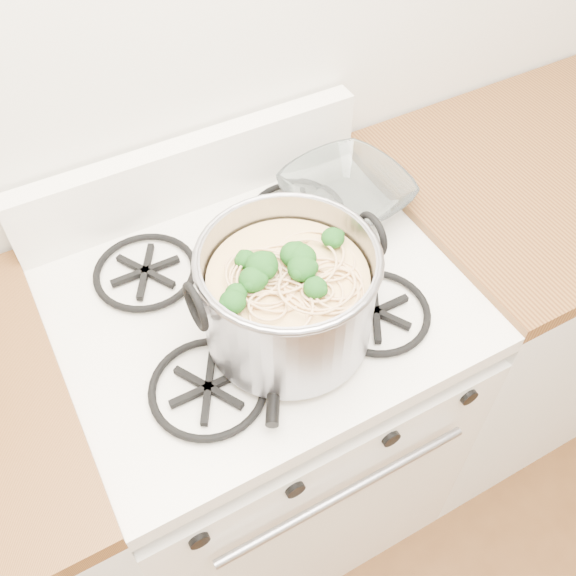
# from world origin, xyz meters

# --- Properties ---
(gas_range) EXTENTS (0.76, 0.66, 0.92)m
(gas_range) POSITION_xyz_m (0.00, 1.26, 0.44)
(gas_range) COLOR white
(gas_range) RESTS_ON ground
(counter_left) EXTENTS (0.25, 0.65, 0.92)m
(counter_left) POSITION_xyz_m (-0.51, 1.26, 0.46)
(counter_left) COLOR silver
(counter_left) RESTS_ON ground
(counter_right) EXTENTS (1.00, 0.65, 0.92)m
(counter_right) POSITION_xyz_m (0.88, 1.26, 0.46)
(counter_right) COLOR silver
(counter_right) RESTS_ON ground
(stock_pot) EXTENTS (0.33, 0.30, 0.20)m
(stock_pot) POSITION_xyz_m (0.00, 1.15, 1.02)
(stock_pot) COLOR gray
(stock_pot) RESTS_ON gas_range
(spatula) EXTENTS (0.41, 0.41, 0.02)m
(spatula) POSITION_xyz_m (0.02, 1.21, 0.94)
(spatula) COLOR black
(spatula) RESTS_ON gas_range
(glass_bowl) EXTENTS (0.12, 0.12, 0.03)m
(glass_bowl) POSITION_xyz_m (0.27, 1.38, 0.94)
(glass_bowl) COLOR white
(glass_bowl) RESTS_ON gas_range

